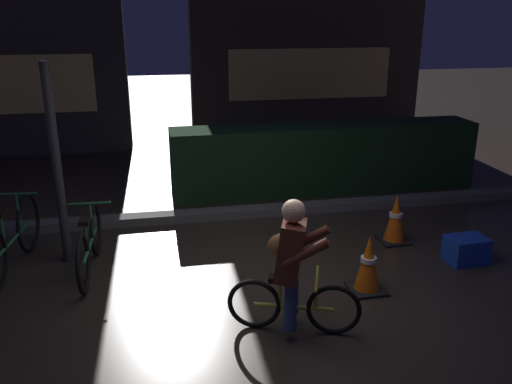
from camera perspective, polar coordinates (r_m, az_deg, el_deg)
ground_plane at (r=5.42m, az=-0.85°, el=-11.21°), size 40.00×40.00×0.00m
sidewalk_curb at (r=7.37m, az=-3.96°, el=-2.35°), size 12.00×0.24×0.12m
hedge_row at (r=8.45m, az=7.37°, el=3.65°), size 4.80×0.70×1.05m
storefront_left at (r=11.39m, az=-24.74°, el=15.96°), size 4.07×0.54×4.97m
storefront_right at (r=12.34m, az=5.66°, el=17.84°), size 5.26×0.54×5.07m
street_post at (r=6.12m, az=-20.61°, el=2.53°), size 0.10×0.10×2.25m
parked_bike_left_mid at (r=6.36m, az=-24.74°, el=-4.68°), size 0.46×1.74×0.81m
parked_bike_center_left at (r=6.05m, az=-17.42°, el=-5.33°), size 0.46×1.55×0.71m
traffic_cone_near at (r=5.52m, az=11.95°, el=-7.61°), size 0.36×0.36×0.61m
traffic_cone_far at (r=6.75m, az=14.75°, el=-2.81°), size 0.36×0.36×0.62m
blue_crate at (r=6.52m, az=21.65°, el=-5.77°), size 0.46×0.35×0.30m
cyclist at (r=4.64m, az=3.86°, el=-7.92°), size 1.13×0.64×1.25m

